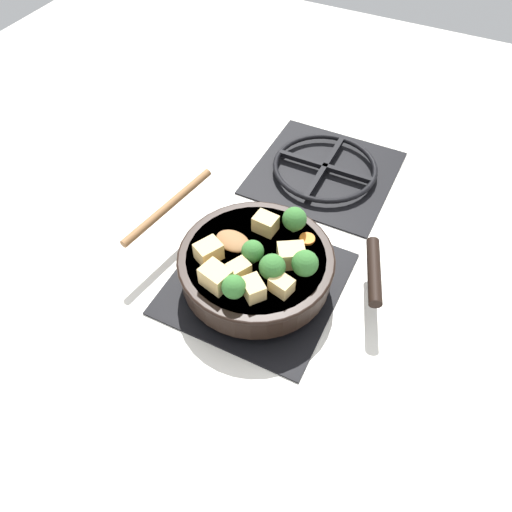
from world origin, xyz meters
TOP-DOWN VIEW (x-y plane):
  - ground_plane at (0.00, 0.00)m, footprint 2.40×2.40m
  - front_burner_grate at (0.00, 0.00)m, footprint 0.31×0.31m
  - rear_burner_grate at (0.00, 0.36)m, footprint 0.31×0.31m
  - skillet_pan at (0.00, 0.00)m, footprint 0.38×0.29m
  - wooden_spoon at (-0.14, 0.02)m, footprint 0.22×0.24m
  - tofu_cube_center_large at (0.07, -0.05)m, footprint 0.04×0.04m
  - tofu_cube_near_handle at (-0.07, -0.04)m, footprint 0.05×0.06m
  - tofu_cube_east_chunk at (0.03, -0.08)m, footprint 0.05×0.05m
  - tofu_cube_west_chunk at (-0.01, 0.07)m, footprint 0.04×0.04m
  - tofu_cube_back_piece at (0.06, 0.01)m, footprint 0.06×0.06m
  - tofu_cube_front_piece at (-0.01, -0.05)m, footprint 0.04×0.05m
  - tofu_cube_mid_small at (-0.03, -0.09)m, footprint 0.06×0.05m
  - broccoli_floret_near_spoon at (0.05, -0.03)m, footprint 0.05×0.05m
  - broccoli_floret_center_top at (0.03, 0.09)m, footprint 0.05×0.05m
  - broccoli_floret_east_rim at (0.09, 0.00)m, footprint 0.05×0.05m
  - broccoli_floret_west_rim at (0.01, -0.10)m, footprint 0.04×0.04m
  - broccoli_floret_north_edge at (-0.00, -0.01)m, footprint 0.04×0.04m
  - carrot_slice_orange_thin at (-0.06, -0.07)m, footprint 0.03×0.03m
  - carrot_slice_near_center at (0.07, 0.08)m, footprint 0.03×0.03m
  - carrot_slice_edge_slice at (-0.09, -0.02)m, footprint 0.03×0.03m

SIDE VIEW (x-z plane):
  - ground_plane at x=0.00m, z-range 0.00..0.00m
  - front_burner_grate at x=0.00m, z-range 0.00..0.03m
  - rear_burner_grate at x=0.00m, z-range 0.00..0.03m
  - skillet_pan at x=0.00m, z-range 0.03..0.09m
  - carrot_slice_orange_thin at x=-0.06m, z-range 0.08..0.09m
  - carrot_slice_near_center at x=0.07m, z-range 0.08..0.09m
  - carrot_slice_edge_slice at x=-0.09m, z-range 0.08..0.09m
  - wooden_spoon at x=-0.14m, z-range 0.08..0.10m
  - tofu_cube_front_piece at x=-0.01m, z-range 0.08..0.11m
  - tofu_cube_center_large at x=0.07m, z-range 0.08..0.11m
  - tofu_cube_east_chunk at x=0.03m, z-range 0.08..0.11m
  - tofu_cube_west_chunk at x=-0.01m, z-range 0.08..0.12m
  - tofu_cube_near_handle at x=-0.07m, z-range 0.08..0.12m
  - tofu_cube_back_piece at x=0.06m, z-range 0.08..0.12m
  - tofu_cube_mid_small at x=-0.03m, z-range 0.08..0.12m
  - broccoli_floret_north_edge at x=0.00m, z-range 0.09..0.13m
  - broccoli_floret_west_rim at x=0.01m, z-range 0.09..0.13m
  - broccoli_floret_center_top at x=0.03m, z-range 0.09..0.14m
  - broccoli_floret_near_spoon at x=0.05m, z-range 0.09..0.14m
  - broccoli_floret_east_rim at x=0.09m, z-range 0.09..0.14m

